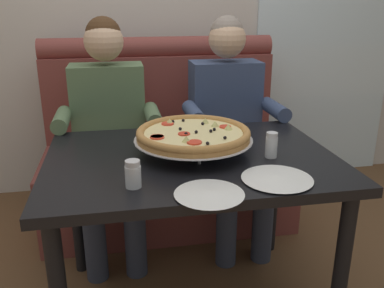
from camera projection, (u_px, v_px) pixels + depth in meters
booth_bench at (166, 157)px, 2.66m from camera, size 1.51×0.78×1.13m
dining_table at (191, 176)px, 1.74m from camera, size 1.19×0.86×0.74m
diner_left at (109, 124)px, 2.25m from camera, size 0.54×0.64×1.27m
diner_right at (229, 118)px, 2.37m from camera, size 0.54×0.64×1.27m
pizza at (193, 134)px, 1.72m from camera, size 0.50×0.50×0.11m
shaker_oregano at (271, 147)px, 1.68m from camera, size 0.05×0.05×0.11m
shaker_parmesan at (133, 176)px, 1.41m from camera, size 0.06×0.06×0.10m
plate_near_left at (277, 177)px, 1.48m from camera, size 0.26×0.26×0.02m
plate_near_right at (209, 192)px, 1.36m from camera, size 0.24×0.24×0.02m
patio_chair at (281, 88)px, 4.13m from camera, size 0.41×0.41×0.86m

